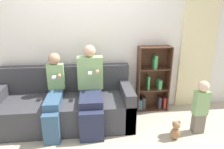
% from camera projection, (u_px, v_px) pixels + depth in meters
% --- Properties ---
extents(ground_plane, '(14.00, 14.00, 0.00)m').
position_uv_depth(ground_plane, '(87.00, 141.00, 2.89)').
color(ground_plane, '#B2A893').
extents(back_wall, '(10.00, 0.06, 2.55)m').
position_uv_depth(back_wall, '(85.00, 42.00, 3.44)').
color(back_wall, silver).
rests_on(back_wall, ground_plane).
extents(curtain_panel, '(0.64, 0.04, 2.14)m').
position_uv_depth(curtain_panel, '(197.00, 51.00, 3.66)').
color(curtain_panel, beige).
rests_on(curtain_panel, ground_plane).
extents(couch, '(2.18, 0.87, 0.90)m').
position_uv_depth(couch, '(65.00, 106.00, 3.27)').
color(couch, '#38383D').
rests_on(couch, ground_plane).
extents(adult_seated, '(0.41, 0.81, 1.28)m').
position_uv_depth(adult_seated, '(91.00, 87.00, 3.10)').
color(adult_seated, '#232842').
rests_on(adult_seated, ground_plane).
extents(child_seated, '(0.26, 0.83, 1.16)m').
position_uv_depth(child_seated, '(54.00, 94.00, 3.03)').
color(child_seated, '#335170').
rests_on(child_seated, ground_plane).
extents(toddler_standing, '(0.21, 0.16, 0.84)m').
position_uv_depth(toddler_standing, '(201.00, 106.00, 2.97)').
color(toddler_standing, '#70665B').
rests_on(toddler_standing, ground_plane).
extents(bookshelf, '(0.57, 0.24, 1.20)m').
position_uv_depth(bookshelf, '(152.00, 82.00, 3.67)').
color(bookshelf, '#4C2D1E').
rests_on(bookshelf, ground_plane).
extents(teddy_bear, '(0.15, 0.12, 0.30)m').
position_uv_depth(teddy_bear, '(176.00, 131.00, 2.89)').
color(teddy_bear, '#936B47').
rests_on(teddy_bear, ground_plane).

